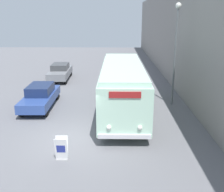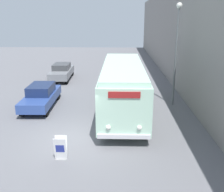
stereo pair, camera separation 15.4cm
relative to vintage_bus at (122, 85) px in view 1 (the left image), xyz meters
The scene contains 7 objects.
ground_plane 5.00m from the vintage_bus, 120.26° to the right, with size 80.00×80.00×0.00m, color slate.
building_wall_right 7.88m from the vintage_bus, 52.45° to the left, with size 0.30×60.00×8.29m.
vintage_bus is the anchor object (origin of this frame).
sign_board 6.58m from the vintage_bus, 114.21° to the right, with size 0.52×0.38×1.01m.
streetlamp 4.50m from the vintage_bus, 22.30° to the left, with size 0.36×0.36×6.60m.
parked_car_near 5.50m from the vintage_bus, behind, with size 1.81×4.81×1.49m.
parked_car_mid 10.43m from the vintage_bus, 123.31° to the left, with size 1.88×4.83×1.49m.
Camera 1 is at (1.99, -11.60, 5.76)m, focal length 42.00 mm.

